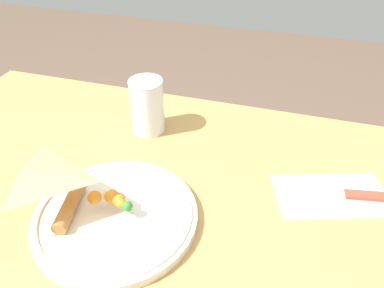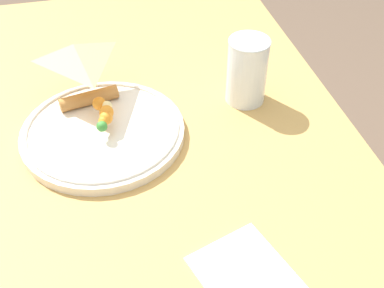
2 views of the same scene
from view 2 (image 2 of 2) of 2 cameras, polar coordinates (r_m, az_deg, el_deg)
name	(u,v)px [view 2 (image 2 of 2)]	position (r m, az deg, el deg)	size (l,w,h in m)	color
dining_table	(128,191)	(0.88, -7.62, -5.49)	(1.11, 0.79, 0.77)	tan
plate_pizza	(102,128)	(0.81, -10.61, 1.85)	(0.27, 0.27, 0.06)	silver
milk_glass	(247,73)	(0.86, 6.52, 8.37)	(0.07, 0.07, 0.12)	white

